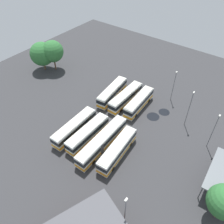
{
  "coord_description": "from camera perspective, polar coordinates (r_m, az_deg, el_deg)",
  "views": [
    {
      "loc": [
        -31.21,
        -22.98,
        38.9
      ],
      "look_at": [
        1.49,
        1.79,
        1.5
      ],
      "focal_mm": 36.8,
      "sensor_mm": 36.0,
      "label": 1
    }
  ],
  "objects": [
    {
      "name": "bus_row1_slot3",
      "position": [
        61.03,
        0.06,
        4.94
      ],
      "size": [
        11.9,
        3.82,
        3.45
      ],
      "color": "silver",
      "rests_on": "ground_plane"
    },
    {
      "name": "bus_row1_slot2",
      "position": [
        59.43,
        3.4,
        3.66
      ],
      "size": [
        12.05,
        2.56,
        3.45
      ],
      "color": "silver",
      "rests_on": "ground_plane"
    },
    {
      "name": "lamp_post_by_building",
      "position": [
        50.74,
        23.87,
        -4.17
      ],
      "size": [
        0.56,
        0.28,
        9.16
      ],
      "color": "slate",
      "rests_on": "ground_plane"
    },
    {
      "name": "bus_row0_slot3",
      "position": [
        52.03,
        -9.27,
        -3.82
      ],
      "size": [
        12.23,
        2.84,
        3.45
      ],
      "color": "silver",
      "rests_on": "ground_plane"
    },
    {
      "name": "puddle_between_rows",
      "position": [
        57.4,
        10.17,
        -1.14
      ],
      "size": [
        3.13,
        3.13,
        0.01
      ],
      "primitive_type": "cylinder",
      "color": "black",
      "rests_on": "ground_plane"
    },
    {
      "name": "lamp_post_far_corner",
      "position": [
        60.63,
        15.08,
        6.47
      ],
      "size": [
        0.56,
        0.28,
        8.7
      ],
      "color": "slate",
      "rests_on": "ground_plane"
    },
    {
      "name": "puddle_front_lane",
      "position": [
        52.73,
        -1.56,
        -5.2
      ],
      "size": [
        3.17,
        3.17,
        0.01
      ],
      "primitive_type": "cylinder",
      "color": "black",
      "rests_on": "ground_plane"
    },
    {
      "name": "lamp_post_mid_lot",
      "position": [
        37.26,
        3.26,
        -23.65
      ],
      "size": [
        0.56,
        0.28,
        8.95
      ],
      "color": "slate",
      "rests_on": "ground_plane"
    },
    {
      "name": "tree_south_edge",
      "position": [
        74.34,
        -17.01,
        13.63
      ],
      "size": [
        7.15,
        7.15,
        8.89
      ],
      "color": "brown",
      "rests_on": "ground_plane"
    },
    {
      "name": "puddle_centre_drain",
      "position": [
        59.18,
        12.82,
        -0.03
      ],
      "size": [
        2.76,
        2.76,
        0.01
      ],
      "primitive_type": "cylinder",
      "color": "black",
      "rests_on": "ground_plane"
    },
    {
      "name": "bus_row1_slot1",
      "position": [
        58.15,
        6.69,
        2.4
      ],
      "size": [
        11.29,
        3.1,
        3.45
      ],
      "color": "silver",
      "rests_on": "ground_plane"
    },
    {
      "name": "lamp_post_near_entrance",
      "position": [
        53.85,
        18.64,
        1.0
      ],
      "size": [
        0.56,
        0.28,
        9.61
      ],
      "color": "slate",
      "rests_on": "ground_plane"
    },
    {
      "name": "tree_north_edge",
      "position": [
        73.07,
        -14.54,
        14.38
      ],
      "size": [
        6.47,
        6.47,
        9.41
      ],
      "color": "brown",
      "rests_on": "ground_plane"
    },
    {
      "name": "bus_row0_slot2",
      "position": [
        50.37,
        -6.03,
        -5.37
      ],
      "size": [
        11.58,
        2.59,
        3.45
      ],
      "color": "silver",
      "rests_on": "ground_plane"
    },
    {
      "name": "ground_plane",
      "position": [
        54.91,
        0.55,
        -2.76
      ],
      "size": [
        94.65,
        94.65,
        0.0
      ],
      "primitive_type": "plane",
      "color": "#333335"
    },
    {
      "name": "bus_row0_slot0",
      "position": [
        47.22,
        1.35,
        -9.4
      ],
      "size": [
        11.9,
        3.48,
        3.45
      ],
      "color": "silver",
      "rests_on": "ground_plane"
    },
    {
      "name": "bus_row0_slot1",
      "position": [
        48.66,
        -2.46,
        -7.33
      ],
      "size": [
        14.79,
        2.86,
        3.45
      ],
      "color": "silver",
      "rests_on": "ground_plane"
    }
  ]
}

